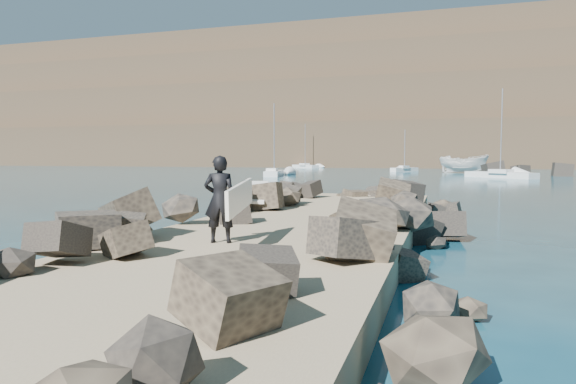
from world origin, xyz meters
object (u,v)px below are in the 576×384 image
at_px(surfboard_resting, 257,195).
at_px(sailboat_e, 305,166).
at_px(boat_imported, 464,164).
at_px(surfer_with_board, 223,199).

height_order(surfboard_resting, sailboat_e, sailboat_e).
distance_m(boat_imported, sailboat_e, 37.04).
bearing_deg(surfboard_resting, sailboat_e, 88.18).
xyz_separation_m(boat_imported, sailboat_e, (-29.81, 21.97, -0.97)).
bearing_deg(surfboard_resting, boat_imported, 66.00).
bearing_deg(surfer_with_board, boat_imported, 84.38).
bearing_deg(surfboard_resting, surfer_with_board, -90.93).
bearing_deg(surfer_with_board, surfboard_resting, 105.07).
relative_size(surfboard_resting, surfer_with_board, 1.18).
relative_size(surfboard_resting, sailboat_e, 0.29).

